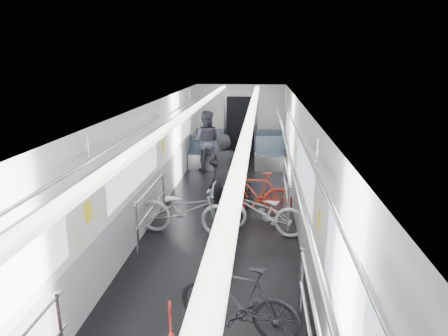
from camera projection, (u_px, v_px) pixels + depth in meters
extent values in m
cube|color=black|center=(218.00, 243.00, 7.30)|extent=(3.00, 14.00, 0.01)
cube|color=white|center=(218.00, 112.00, 6.66)|extent=(3.00, 14.00, 0.02)
cube|color=silver|center=(135.00, 178.00, 7.12)|extent=(0.02, 14.00, 2.40)
cube|color=silver|center=(305.00, 183.00, 6.84)|extent=(0.02, 14.00, 2.40)
cube|color=silver|center=(241.00, 120.00, 13.70)|extent=(3.00, 0.02, 2.40)
cube|color=white|center=(218.00, 242.00, 7.30)|extent=(0.08, 13.80, 0.01)
cube|color=gray|center=(139.00, 217.00, 7.32)|extent=(0.01, 13.90, 0.90)
cube|color=gray|center=(301.00, 223.00, 7.05)|extent=(0.01, 13.90, 0.90)
cube|color=white|center=(136.00, 167.00, 7.06)|extent=(0.01, 10.80, 0.75)
cube|color=white|center=(304.00, 171.00, 6.79)|extent=(0.01, 10.80, 0.75)
cube|color=white|center=(186.00, 115.00, 6.73)|extent=(0.14, 13.40, 0.05)
cube|color=white|center=(251.00, 116.00, 6.63)|extent=(0.14, 13.40, 0.05)
cube|color=black|center=(240.00, 126.00, 13.69)|extent=(0.95, 0.10, 2.00)
imported|color=#A0A0A4|center=(186.00, 209.00, 7.55)|extent=(1.95, 0.85, 1.00)
imported|color=black|center=(238.00, 299.00, 4.79)|extent=(1.62, 0.89, 0.94)
imported|color=#B6B6BB|center=(260.00, 211.00, 7.60)|extent=(1.83, 1.02, 0.91)
imported|color=red|center=(256.00, 193.00, 8.57)|extent=(1.57, 0.53, 0.93)
imported|color=black|center=(243.00, 195.00, 8.46)|extent=(0.84, 1.80, 0.91)
imported|color=black|center=(223.00, 174.00, 8.48)|extent=(0.67, 0.47, 1.75)
imported|color=#25242B|center=(206.00, 141.00, 11.71)|extent=(0.88, 0.69, 1.80)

